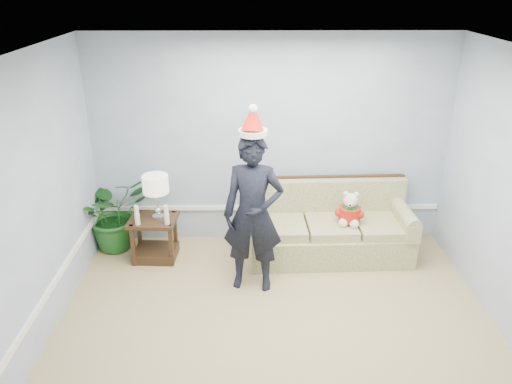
{
  "coord_description": "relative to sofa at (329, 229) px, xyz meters",
  "views": [
    {
      "loc": [
        -0.27,
        -3.49,
        3.3
      ],
      "look_at": [
        -0.19,
        1.55,
        1.09
      ],
      "focal_mm": 35.0,
      "sensor_mm": 36.0,
      "label": 1
    }
  ],
  "objects": [
    {
      "name": "table_lamp",
      "position": [
        -2.13,
        -0.08,
        0.65
      ],
      "size": [
        0.31,
        0.31,
        0.56
      ],
      "color": "silver",
      "rests_on": "side_table"
    },
    {
      "name": "sofa",
      "position": [
        0.0,
        0.0,
        0.0
      ],
      "size": [
        2.01,
        0.91,
        0.93
      ],
      "rotation": [
        0.0,
        0.0,
        0.03
      ],
      "color": "#4C5A2A",
      "rests_on": "room_shell"
    },
    {
      "name": "teddy_bear",
      "position": [
        0.21,
        -0.14,
        0.31
      ],
      "size": [
        0.31,
        0.33,
        0.43
      ],
      "rotation": [
        0.0,
        0.0,
        -0.22
      ],
      "color": "silver",
      "rests_on": "sofa"
    },
    {
      "name": "wainscot_trim",
      "position": [
        -1.92,
        -0.91,
        0.12
      ],
      "size": [
        4.49,
        4.99,
        0.06
      ],
      "color": "white",
      "rests_on": "room_shell"
    },
    {
      "name": "side_table",
      "position": [
        -2.19,
        -0.1,
        -0.11
      ],
      "size": [
        0.6,
        0.51,
        0.55
      ],
      "rotation": [
        0.0,
        0.0,
        -0.06
      ],
      "color": "#3B2615",
      "rests_on": "room_shell"
    },
    {
      "name": "man",
      "position": [
        -0.97,
        -0.72,
        0.57
      ],
      "size": [
        0.71,
        0.51,
        1.81
      ],
      "primitive_type": "imported",
      "rotation": [
        0.0,
        0.0,
        -0.12
      ],
      "color": "black",
      "rests_on": "room_shell"
    },
    {
      "name": "room_shell",
      "position": [
        -0.74,
        -2.08,
        1.02
      ],
      "size": [
        4.54,
        5.04,
        2.74
      ],
      "color": "tan",
      "rests_on": "ground"
    },
    {
      "name": "candle_pair",
      "position": [
        -2.17,
        -0.26,
        0.34
      ],
      "size": [
        0.41,
        0.06,
        0.24
      ],
      "color": "silver",
      "rests_on": "side_table"
    },
    {
      "name": "houseplant",
      "position": [
        -2.74,
        0.2,
        0.16
      ],
      "size": [
        1.16,
        1.15,
        0.98
      ],
      "primitive_type": "imported",
      "rotation": [
        0.0,
        0.0,
        0.67
      ],
      "color": "#1B551D",
      "rests_on": "room_shell"
    },
    {
      "name": "santa_hat",
      "position": [
        -0.97,
        -0.7,
        1.62
      ],
      "size": [
        0.33,
        0.37,
        0.35
      ],
      "rotation": [
        0.0,
        0.0,
        -0.12
      ],
      "color": "silver",
      "rests_on": "man"
    }
  ]
}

